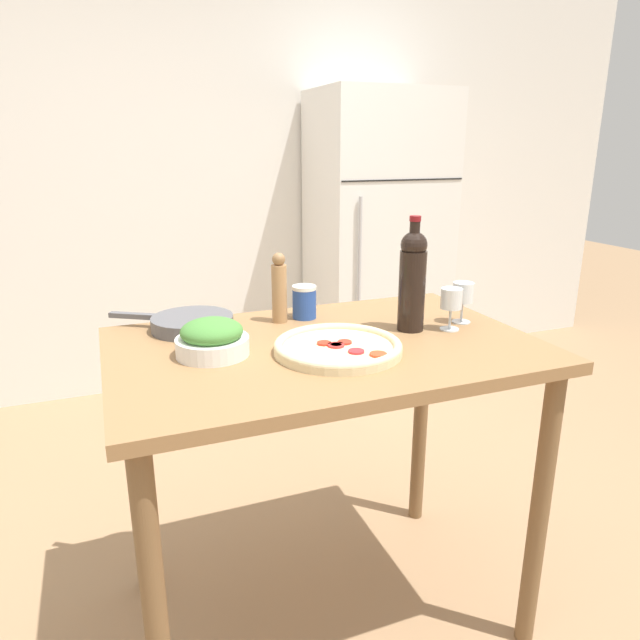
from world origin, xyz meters
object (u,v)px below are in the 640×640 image
wine_glass_near (451,301)px  salt_canister (304,302)px  wine_glass_far (463,295)px  homemade_pizza (338,347)px  salad_bowl (212,339)px  wine_bottle (412,278)px  refrigerator (377,242)px  pepper_mill (279,289)px  cast_iron_skillet (192,322)px

wine_glass_near → salt_canister: wine_glass_near is taller
wine_glass_near → wine_glass_far: size_ratio=1.00×
homemade_pizza → salad_bowl: bearing=162.1°
wine_bottle → homemade_pizza: size_ratio=0.99×
wine_glass_near → salt_canister: 0.48m
refrigerator → wine_glass_near: size_ratio=13.81×
wine_bottle → wine_glass_near: bearing=-21.7°
refrigerator → salad_bowl: refrigerator is taller
wine_glass_far → wine_glass_near: bearing=-146.8°
wine_bottle → salad_bowl: 0.63m
wine_glass_far → salt_canister: 0.52m
wine_glass_near → pepper_mill: size_ratio=0.58×
salt_canister → homemade_pizza: bearing=-94.2°
wine_bottle → cast_iron_skillet: (-0.64, 0.25, -0.14)m
wine_bottle → salad_bowl: bearing=-179.9°
pepper_mill → salad_bowl: size_ratio=1.14×
refrigerator → wine_glass_far: refrigerator is taller
wine_bottle → salt_canister: bearing=137.9°
salad_bowl → wine_bottle: bearing=0.1°
wine_bottle → homemade_pizza: bearing=-159.7°
salt_canister → cast_iron_skillet: (-0.37, 0.01, -0.03)m
homemade_pizza → cast_iron_skillet: 0.50m
pepper_mill → salad_bowl: 0.36m
wine_glass_far → cast_iron_skillet: (-0.83, 0.24, -0.07)m
salad_bowl → wine_glass_far: bearing=0.5°
pepper_mill → salad_bowl: (-0.26, -0.23, -0.06)m
wine_glass_near → wine_glass_far: same height
refrigerator → cast_iron_skillet: bearing=-132.7°
refrigerator → cast_iron_skillet: (-1.43, -1.55, 0.06)m
cast_iron_skillet → wine_bottle: bearing=-21.3°
wine_bottle → salad_bowl: wine_bottle is taller
wine_glass_far → salt_canister: size_ratio=1.21×
wine_glass_far → salad_bowl: (-0.81, -0.01, -0.05)m
salt_canister → cast_iron_skillet: bearing=178.6°
wine_glass_far → cast_iron_skillet: wine_glass_far is taller
wine_bottle → wine_glass_near: (0.11, -0.05, -0.07)m
wine_glass_near → wine_glass_far: 0.09m
refrigerator → wine_glass_far: bearing=-108.5°
cast_iron_skillet → homemade_pizza: bearing=-45.9°
wine_glass_far → salad_bowl: 0.81m
wine_glass_near → wine_glass_far: bearing=33.2°
salt_canister → wine_bottle: bearing=-42.1°
wine_glass_near → homemade_pizza: (-0.41, -0.06, -0.08)m
wine_bottle → wine_glass_far: bearing=1.8°
refrigerator → wine_glass_near: (-0.68, -1.84, 0.13)m
wine_glass_near → pepper_mill: (-0.47, 0.27, 0.02)m
refrigerator → salad_bowl: 2.29m
pepper_mill → salad_bowl: bearing=-139.1°
wine_bottle → salad_bowl: (-0.62, -0.00, -0.12)m
salad_bowl → salt_canister: bearing=34.2°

